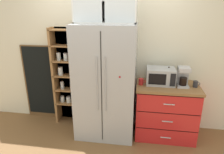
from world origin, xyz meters
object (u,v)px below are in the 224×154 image
Objects in this scene: microwave at (161,76)px; mug_charcoal at (196,84)px; refrigerator at (106,82)px; bottle_amber at (168,76)px; coffee_maker at (183,76)px; chalkboard_menu at (40,82)px; bottle_cobalt at (168,78)px; mug_red at (141,82)px.

microwave is 0.54m from mug_charcoal.
refrigerator is 6.72× the size of bottle_amber.
coffee_maker is at bearing 2.91° from refrigerator.
mug_charcoal is at bearing 1.67° from refrigerator.
coffee_maker is 0.22× the size of chalkboard_menu.
bottle_amber is (0.12, 0.05, -0.01)m from microwave.
bottle_cobalt is (0.00, -0.04, -0.01)m from bottle_amber.
bottle_cobalt reaches higher than mug_charcoal.
microwave is 4.17× the size of mug_charcoal.
refrigerator reaches higher than bottle_cobalt.
bottle_amber is at bearing 8.83° from refrigerator.
refrigerator is 17.44× the size of mug_charcoal.
bottle_amber is (-0.40, 0.11, 0.07)m from mug_charcoal.
bottle_cobalt reaches higher than mug_red.
microwave is 1.77× the size of bottle_cobalt.
mug_red is 0.08× the size of chalkboard_menu.
mug_charcoal is at bearing -5.95° from chalkboard_menu.
bottle_amber reaches higher than bottle_cobalt.
bottle_cobalt is at bearing 12.33° from mug_red.
coffee_maker is 0.24m from bottle_amber.
microwave is 0.13m from bottle_amber.
chalkboard_menu is (-2.53, 0.26, -0.34)m from coffee_maker.
refrigerator is at bearing -177.59° from mug_red.
coffee_maker is 2.94× the size of mug_charcoal.
refrigerator is 16.27× the size of mug_red.
chalkboard_menu reaches higher than bottle_cobalt.
mug_red is 1.94m from chalkboard_menu.
refrigerator is at bearing -173.30° from bottle_cobalt.
mug_red is (-0.63, -0.04, -0.11)m from coffee_maker.
refrigerator is at bearing -173.20° from microwave.
coffee_maker is at bearing -14.40° from bottle_cobalt.
coffee_maker is at bearing -7.15° from microwave.
mug_red is 0.83m from mug_charcoal.
coffee_maker is at bearing 173.88° from mug_charcoal.
microwave is 3.89× the size of mug_red.
microwave is at bearing -157.63° from bottle_amber.
coffee_maker is 1.13× the size of bottle_amber.
bottle_cobalt is 2.35m from chalkboard_menu.
refrigerator is 4.18× the size of microwave.
bottle_amber is at bearing 90.00° from bottle_cobalt.
mug_charcoal is 2.75m from chalkboard_menu.
bottle_amber is 1.10× the size of bottle_cobalt.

